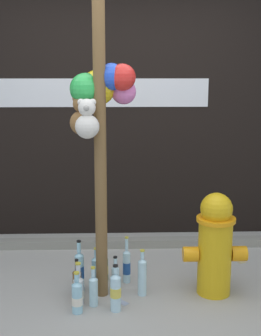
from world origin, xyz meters
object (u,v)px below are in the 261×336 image
at_px(memorial_post, 99,72).
at_px(fire_hydrant, 215,244).
at_px(bottle_6, 115,278).
at_px(bottle_7, 116,291).
at_px(bottle_2, 77,282).
at_px(bottle_3, 104,267).
at_px(bottle_8, 127,265).
at_px(bottle_10, 79,289).
at_px(bottle_5, 96,271).
at_px(bottle_1, 142,276).
at_px(bottle_0, 79,271).
at_px(bottle_9, 93,290).
at_px(bottle_4, 77,297).

xyz_separation_m(memorial_post, fire_hydrant, (0.86, -0.03, -1.27)).
height_order(bottle_6, bottle_7, bottle_7).
height_order(bottle_2, bottle_3, bottle_2).
bearing_deg(fire_hydrant, bottle_6, 177.87).
height_order(memorial_post, bottle_7, memorial_post).
distance_m(bottle_8, bottle_10, 0.50).
bearing_deg(bottle_2, bottle_10, -79.25).
distance_m(bottle_5, bottle_7, 0.38).
bearing_deg(bottle_1, bottle_10, -164.61).
bearing_deg(bottle_10, bottle_0, 92.36).
distance_m(bottle_2, bottle_9, 0.18).
bearing_deg(bottle_1, bottle_4, -152.00).
height_order(bottle_8, bottle_10, bottle_8).
bearing_deg(bottle_7, bottle_5, 113.50).
relative_size(bottle_3, bottle_9, 0.99).
bearing_deg(bottle_7, bottle_2, 144.68).
height_order(bottle_0, bottle_2, bottle_0).
relative_size(bottle_6, bottle_9, 0.98).
height_order(fire_hydrant, bottle_3, fire_hydrant).
bearing_deg(bottle_9, bottle_0, 117.61).
relative_size(bottle_6, bottle_8, 0.76).
height_order(bottle_4, bottle_7, bottle_7).
bearing_deg(memorial_post, bottle_8, 40.63).
relative_size(bottle_5, bottle_7, 0.97).
bearing_deg(bottle_1, bottle_3, 138.36).
bearing_deg(bottle_0, bottle_10, -87.64).
height_order(bottle_1, bottle_2, bottle_1).
distance_m(bottle_3, bottle_4, 0.55).
bearing_deg(bottle_1, bottle_0, 171.52).
distance_m(bottle_0, bottle_10, 0.21).
distance_m(bottle_2, bottle_4, 0.23).
xyz_separation_m(bottle_1, bottle_3, (-0.30, 0.27, -0.05)).
relative_size(bottle_6, bottle_10, 0.91).
bearing_deg(bottle_2, bottle_1, 2.86).
relative_size(bottle_9, bottle_10, 0.93).
relative_size(memorial_post, bottle_3, 9.98).
bearing_deg(bottle_10, bottle_5, 65.11).
distance_m(memorial_post, bottle_6, 1.56).
distance_m(bottle_2, bottle_6, 0.30).
distance_m(fire_hydrant, bottle_5, 0.95).
bearing_deg(memorial_post, bottle_9, -104.88).
bearing_deg(bottle_3, bottle_2, -123.61).
height_order(bottle_5, bottle_8, bottle_8).
bearing_deg(bottle_9, bottle_3, 81.34).
distance_m(bottle_1, bottle_2, 0.49).
bearing_deg(bottle_5, bottle_0, -158.01).
distance_m(memorial_post, bottle_3, 1.57).
relative_size(bottle_0, bottle_10, 1.29).
height_order(bottle_4, bottle_5, bottle_5).
bearing_deg(bottle_3, fire_hydrant, -16.24).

